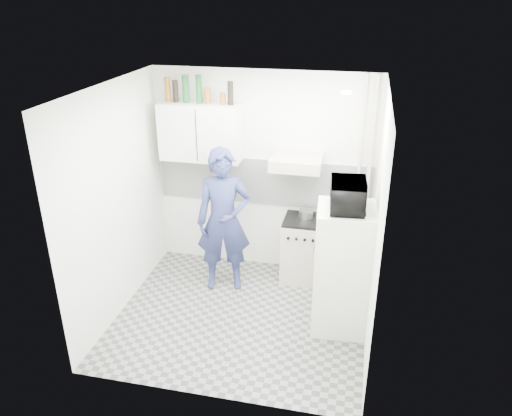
# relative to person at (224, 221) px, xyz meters

# --- Properties ---
(floor) EXTENTS (2.80, 2.80, 0.00)m
(floor) POSITION_rel_person_xyz_m (0.35, -0.61, -0.90)
(floor) COLOR gray
(floor) RESTS_ON ground
(ceiling) EXTENTS (2.80, 2.80, 0.00)m
(ceiling) POSITION_rel_person_xyz_m (0.35, -0.61, 1.70)
(ceiling) COLOR white
(ceiling) RESTS_ON wall_back
(wall_back) EXTENTS (2.80, 0.00, 2.80)m
(wall_back) POSITION_rel_person_xyz_m (0.35, 0.64, 0.40)
(wall_back) COLOR white
(wall_back) RESTS_ON floor
(wall_left) EXTENTS (0.00, 2.60, 2.60)m
(wall_left) POSITION_rel_person_xyz_m (-1.05, -0.61, 0.40)
(wall_left) COLOR white
(wall_left) RESTS_ON floor
(wall_right) EXTENTS (0.00, 2.60, 2.60)m
(wall_right) POSITION_rel_person_xyz_m (1.75, -0.61, 0.40)
(wall_right) COLOR white
(wall_right) RESTS_ON floor
(person) EXTENTS (0.74, 0.58, 1.80)m
(person) POSITION_rel_person_xyz_m (0.00, 0.00, 0.00)
(person) COLOR navy
(person) RESTS_ON floor
(stove) EXTENTS (0.50, 0.50, 0.81)m
(stove) POSITION_rel_person_xyz_m (0.92, 0.39, -0.50)
(stove) COLOR #BAB4A0
(stove) RESTS_ON floor
(fridge) EXTENTS (0.63, 0.63, 1.43)m
(fridge) POSITION_rel_person_xyz_m (1.45, -0.51, -0.18)
(fridge) COLOR white
(fridge) RESTS_ON floor
(stove_top) EXTENTS (0.48, 0.48, 0.03)m
(stove_top) POSITION_rel_person_xyz_m (0.92, 0.39, -0.08)
(stove_top) COLOR black
(stove_top) RESTS_ON stove
(saucepan) EXTENTS (0.18, 0.18, 0.10)m
(saucepan) POSITION_rel_person_xyz_m (0.94, 0.45, -0.01)
(saucepan) COLOR silver
(saucepan) RESTS_ON stove_top
(microwave) EXTENTS (0.54, 0.39, 0.29)m
(microwave) POSITION_rel_person_xyz_m (1.45, -0.51, 0.67)
(microwave) COLOR black
(microwave) RESTS_ON fridge
(bottle_a) EXTENTS (0.07, 0.07, 0.29)m
(bottle_a) POSITION_rel_person_xyz_m (-0.79, 0.47, 1.44)
(bottle_a) COLOR brown
(bottle_a) RESTS_ON upper_cabinet
(bottle_b) EXTENTS (0.07, 0.07, 0.26)m
(bottle_b) POSITION_rel_person_xyz_m (-0.69, 0.47, 1.43)
(bottle_b) COLOR black
(bottle_b) RESTS_ON upper_cabinet
(bottle_c) EXTENTS (0.08, 0.08, 0.33)m
(bottle_c) POSITION_rel_person_xyz_m (-0.56, 0.47, 1.46)
(bottle_c) COLOR #144C1E
(bottle_c) RESTS_ON upper_cabinet
(bottle_d) EXTENTS (0.08, 0.08, 0.34)m
(bottle_d) POSITION_rel_person_xyz_m (-0.40, 0.47, 1.47)
(bottle_d) COLOR #144C1E
(bottle_d) RESTS_ON upper_cabinet
(canister_a) EXTENTS (0.08, 0.08, 0.19)m
(canister_a) POSITION_rel_person_xyz_m (-0.29, 0.47, 1.39)
(canister_a) COLOR brown
(canister_a) RESTS_ON upper_cabinet
(canister_b) EXTENTS (0.07, 0.07, 0.14)m
(canister_b) POSITION_rel_person_xyz_m (-0.11, 0.47, 1.37)
(canister_b) COLOR brown
(canister_b) RESTS_ON upper_cabinet
(bottle_e) EXTENTS (0.07, 0.07, 0.27)m
(bottle_e) POSITION_rel_person_xyz_m (-0.01, 0.47, 1.44)
(bottle_e) COLOR black
(bottle_e) RESTS_ON upper_cabinet
(upper_cabinet) EXTENTS (1.00, 0.35, 0.70)m
(upper_cabinet) POSITION_rel_person_xyz_m (-0.40, 0.47, 0.95)
(upper_cabinet) COLOR white
(upper_cabinet) RESTS_ON wall_back
(range_hood) EXTENTS (0.60, 0.50, 0.14)m
(range_hood) POSITION_rel_person_xyz_m (0.80, 0.39, 0.67)
(range_hood) COLOR #BAB4A0
(range_hood) RESTS_ON wall_back
(backsplash) EXTENTS (2.74, 0.03, 0.60)m
(backsplash) POSITION_rel_person_xyz_m (0.35, 0.63, 0.30)
(backsplash) COLOR white
(backsplash) RESTS_ON wall_back
(pipe_a) EXTENTS (0.05, 0.05, 2.60)m
(pipe_a) POSITION_rel_person_xyz_m (1.65, 0.56, 0.40)
(pipe_a) COLOR #BAB4A0
(pipe_a) RESTS_ON floor
(pipe_b) EXTENTS (0.04, 0.04, 2.60)m
(pipe_b) POSITION_rel_person_xyz_m (1.53, 0.56, 0.40)
(pipe_b) COLOR #BAB4A0
(pipe_b) RESTS_ON floor
(ceiling_spot_fixture) EXTENTS (0.10, 0.10, 0.02)m
(ceiling_spot_fixture) POSITION_rel_person_xyz_m (1.35, -0.41, 1.67)
(ceiling_spot_fixture) COLOR white
(ceiling_spot_fixture) RESTS_ON ceiling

